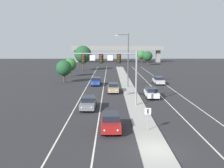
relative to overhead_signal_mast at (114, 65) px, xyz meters
name	(u,v)px	position (x,y,z in m)	size (l,w,h in m)	color
ground_plane	(155,151)	(2.88, -14.32, -5.52)	(260.00, 260.00, 0.00)	#28282B
median_island	(133,99)	(2.88, 3.68, -5.45)	(2.40, 110.00, 0.15)	#9E9B93
lane_stripe_oncoming_center	(103,91)	(-1.82, 10.68, -5.52)	(0.14, 100.00, 0.01)	silver
lane_stripe_receding_center	(156,91)	(7.58, 10.68, -5.52)	(0.14, 100.00, 0.01)	silver
edge_stripe_left	(84,91)	(-5.12, 10.68, -5.52)	(0.14, 100.00, 0.01)	silver
edge_stripe_right	(175,91)	(10.88, 10.68, -5.52)	(0.14, 100.00, 0.01)	silver
overhead_signal_mast	(114,65)	(0.00, 0.00, 0.00)	(8.13, 0.44, 7.20)	gray
median_sign_post	(148,116)	(2.93, -10.04, -3.94)	(0.60, 0.10, 2.20)	gray
street_lamp_median	(127,57)	(2.62, 14.63, 0.27)	(2.58, 0.28, 10.00)	#4C4C51
car_oncoming_red	(111,121)	(-0.51, -9.37, -4.70)	(1.88, 4.49, 1.58)	maroon
car_oncoming_grey	(88,103)	(-3.32, -1.47, -4.70)	(1.88, 4.49, 1.58)	slate
car_oncoming_tan	(113,88)	(-0.04, 9.80, -4.70)	(1.82, 4.47, 1.58)	tan
car_oncoming_blue	(96,81)	(-3.41, 17.60, -4.70)	(1.88, 4.50, 1.58)	navy
car_receding_white	(151,93)	(5.79, 5.22, -4.70)	(1.84, 4.48, 1.58)	silver
car_receding_silver	(158,80)	(9.45, 18.63, -4.70)	(1.86, 4.49, 1.58)	#B7B7BC
overpass_bridge	(117,50)	(2.88, 85.45, 0.26)	(42.40, 6.40, 7.65)	gray
tree_far_left_a	(64,68)	(-10.44, 20.89, -2.36)	(3.35, 3.35, 4.85)	#4C3823
tree_far_right_a	(141,55)	(13.60, 80.35, -1.96)	(3.77, 3.77, 5.46)	#4C3823
tree_far_left_b	(83,54)	(-9.11, 46.64, -0.41)	(5.41, 5.41, 7.83)	#4C3823
tree_far_right_b	(148,56)	(14.47, 67.53, -1.85)	(3.89, 3.89, 5.62)	#4C3823
tree_far_left_c	(70,65)	(-10.78, 31.46, -2.45)	(3.26, 3.26, 4.72)	#4C3823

